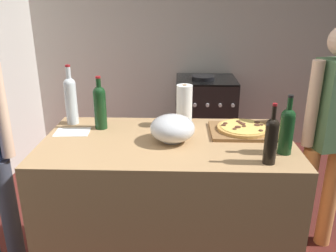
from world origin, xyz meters
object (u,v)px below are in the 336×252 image
wine_bottle_dark (271,139)px  wine_bottle_amber (287,129)px  pizza (243,128)px  wine_bottle_clear (100,105)px  stove (205,117)px  wine_bottle_green (71,98)px  person_in_red (329,132)px  mixing_bowl (173,128)px  paper_towel_roll (184,106)px

wine_bottle_dark → wine_bottle_amber: bearing=48.2°
pizza → wine_bottle_clear: size_ratio=0.94×
stove → pizza: bearing=-86.5°
wine_bottle_dark → wine_bottle_green: size_ratio=0.80×
wine_bottle_green → person_in_red: size_ratio=0.25×
person_in_red → mixing_bowl: bearing=-164.1°
wine_bottle_green → person_in_red: 1.69m
mixing_bowl → wine_bottle_dark: (0.49, -0.27, 0.05)m
wine_bottle_dark → person_in_red: size_ratio=0.20×
wine_bottle_clear → stove: size_ratio=0.36×
mixing_bowl → wine_bottle_amber: 0.62m
paper_towel_roll → pizza: bearing=-17.4°
wine_bottle_dark → wine_bottle_clear: bearing=153.6°
paper_towel_roll → stove: paper_towel_roll is taller
wine_bottle_clear → wine_bottle_dark: bearing=-26.4°
pizza → wine_bottle_clear: wine_bottle_clear is taller
wine_bottle_dark → wine_bottle_clear: size_ratio=0.93×
person_in_red → wine_bottle_amber: bearing=-133.9°
paper_towel_roll → stove: (0.26, 1.61, -0.62)m
mixing_bowl → paper_towel_roll: size_ratio=0.95×
wine_bottle_dark → wine_bottle_clear: wine_bottle_clear is taller
paper_towel_roll → wine_bottle_clear: bearing=-173.2°
pizza → wine_bottle_green: wine_bottle_green is taller
wine_bottle_green → pizza: bearing=-7.0°
mixing_bowl → wine_bottle_green: 0.73m
paper_towel_roll → wine_bottle_green: size_ratio=0.70×
mixing_bowl → wine_bottle_green: wine_bottle_green is taller
pizza → wine_bottle_green: (-1.10, 0.13, 0.14)m
pizza → wine_bottle_dark: wine_bottle_dark is taller
wine_bottle_dark → stove: (-0.16, 2.14, -0.61)m
paper_towel_roll → wine_bottle_green: wine_bottle_green is taller
pizza → paper_towel_roll: size_ratio=1.16×
mixing_bowl → person_in_red: (1.01, 0.29, -0.12)m
pizza → stove: pizza is taller
wine_bottle_clear → person_in_red: person_in_red is taller
wine_bottle_dark → wine_bottle_green: bearing=154.4°
wine_bottle_green → wine_bottle_dark: bearing=-25.6°
paper_towel_roll → wine_bottle_amber: size_ratio=0.85×
wine_bottle_dark → person_in_red: (0.52, 0.55, -0.17)m
pizza → wine_bottle_green: 1.12m
pizza → paper_towel_roll: paper_towel_roll is taller
wine_bottle_dark → wine_bottle_green: wine_bottle_green is taller
person_in_red → wine_bottle_green: bearing=180.0°
pizza → wine_bottle_dark: bearing=-82.0°
pizza → wine_bottle_green: bearing=173.0°
wine_bottle_green → mixing_bowl: bearing=-23.3°
wine_bottle_dark → wine_bottle_clear: (-0.95, 0.47, 0.02)m
wine_bottle_green → wine_bottle_amber: bearing=-18.8°
wine_bottle_amber → stove: 2.13m
wine_bottle_green → wine_bottle_clear: bearing=-22.0°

